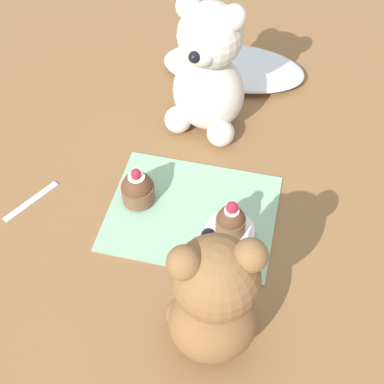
% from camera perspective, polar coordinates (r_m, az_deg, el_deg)
% --- Properties ---
extents(ground_plane, '(4.00, 4.00, 0.00)m').
position_cam_1_polar(ground_plane, '(0.90, 0.00, -2.26)').
color(ground_plane, olive).
extents(knitted_placemat, '(0.28, 0.22, 0.01)m').
position_cam_1_polar(knitted_placemat, '(0.90, 0.00, -2.15)').
color(knitted_placemat, '#8EBC99').
rests_on(knitted_placemat, ground_plane).
extents(tulle_cloth, '(0.30, 0.16, 0.03)m').
position_cam_1_polar(tulle_cloth, '(1.16, 4.23, 13.16)').
color(tulle_cloth, white).
rests_on(tulle_cloth, ground_plane).
extents(teddy_bear_cream, '(0.15, 0.15, 0.26)m').
position_cam_1_polar(teddy_bear_cream, '(0.97, 1.74, 12.53)').
color(teddy_bear_cream, silver).
rests_on(teddy_bear_cream, ground_plane).
extents(teddy_bear_tan, '(0.15, 0.14, 0.24)m').
position_cam_1_polar(teddy_bear_tan, '(0.68, 2.36, -11.59)').
color(teddy_bear_tan, olive).
rests_on(teddy_bear_tan, ground_plane).
extents(cupcake_near_cream_bear, '(0.06, 0.06, 0.07)m').
position_cam_1_polar(cupcake_near_cream_bear, '(0.90, -5.82, 0.37)').
color(cupcake_near_cream_bear, brown).
rests_on(cupcake_near_cream_bear, knitted_placemat).
extents(saucer_plate, '(0.08, 0.08, 0.01)m').
position_cam_1_polar(saucer_plate, '(0.87, 4.06, -4.13)').
color(saucer_plate, white).
rests_on(saucer_plate, knitted_placemat).
extents(cupcake_near_tan_bear, '(0.05, 0.05, 0.07)m').
position_cam_1_polar(cupcake_near_tan_bear, '(0.85, 4.17, -3.06)').
color(cupcake_near_tan_bear, brown).
rests_on(cupcake_near_tan_bear, saucer_plate).
extents(teaspoon, '(0.06, 0.10, 0.01)m').
position_cam_1_polar(teaspoon, '(0.95, -16.79, -0.91)').
color(teaspoon, silver).
rests_on(teaspoon, ground_plane).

